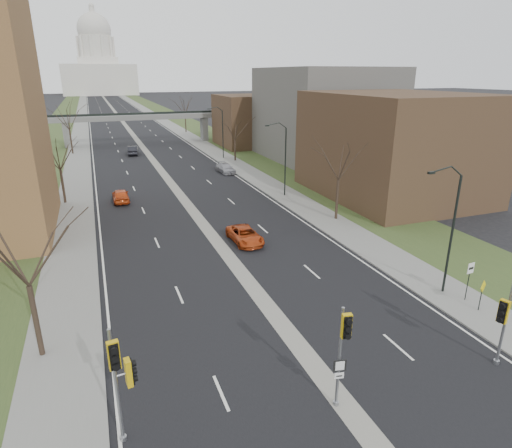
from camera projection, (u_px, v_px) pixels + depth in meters
ground at (337, 395)px, 19.78m from camera, size 700.00×700.00×0.00m
road_surface at (118, 115)px, 152.11m from camera, size 20.00×600.00×0.01m
median_strip at (118, 115)px, 152.11m from camera, size 1.20×600.00×0.02m
sidewalk_right at (152, 114)px, 156.09m from camera, size 4.00×600.00×0.12m
sidewalk_left at (82, 116)px, 148.09m from camera, size 4.00×600.00×0.12m
grass_verge_right at (168, 114)px, 158.10m from camera, size 8.00×600.00×0.10m
grass_verge_left at (63, 117)px, 146.09m from camera, size 8.00×600.00×0.10m
commercial_block_near at (394, 146)px, 50.49m from camera, size 16.00×20.00×12.00m
commercial_block_mid at (324, 114)px, 72.50m from camera, size 18.00×22.00×15.00m
commercial_block_far at (254, 120)px, 87.21m from camera, size 14.00×14.00×10.00m
pedestrian_bridge at (138, 120)px, 88.75m from camera, size 34.00×3.00×6.45m
capitol at (98, 67)px, 295.89m from camera, size 48.00×42.00×55.75m
streetlight_near at (448, 195)px, 26.43m from camera, size 2.61×0.20×8.70m
streetlight_mid at (279, 139)px, 49.37m from camera, size 2.61×0.20×8.70m
streetlight_far at (218, 118)px, 72.30m from camera, size 2.61×0.20×8.70m
tree_left_a at (20, 239)px, 20.30m from camera, size 7.20×7.20×9.40m
tree_left_b at (57, 149)px, 46.90m from camera, size 6.75×6.75×8.81m
tree_left_c at (67, 115)px, 76.62m from camera, size 7.65×7.65×9.99m
tree_right_a at (340, 155)px, 41.32m from camera, size 7.20×7.20×9.40m
tree_right_b at (235, 126)px, 70.70m from camera, size 6.30×6.30×8.22m
tree_right_c at (185, 104)px, 105.58m from camera, size 7.65×7.65×9.99m
signal_pole_left at (120, 371)px, 16.13m from camera, size 0.90×1.02×5.23m
signal_pole_median at (343, 343)px, 17.77m from camera, size 0.62×0.83×4.98m
signal_pole_right at (512, 305)px, 20.47m from camera, size 1.18×0.91×5.44m
speed_limit_sign at (469, 275)px, 27.28m from camera, size 0.57×0.09×2.63m
warning_sign at (482, 291)px, 26.20m from camera, size 0.76×0.34×2.06m
car_left_near at (121, 195)px, 49.36m from camera, size 1.80×4.44×1.51m
car_left_far at (133, 150)px, 78.10m from camera, size 2.28×4.99×1.59m
car_right_near at (245, 235)px, 37.45m from camera, size 2.37×4.88×1.34m
car_right_mid at (225, 168)px, 63.87m from camera, size 2.27×4.80×1.35m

